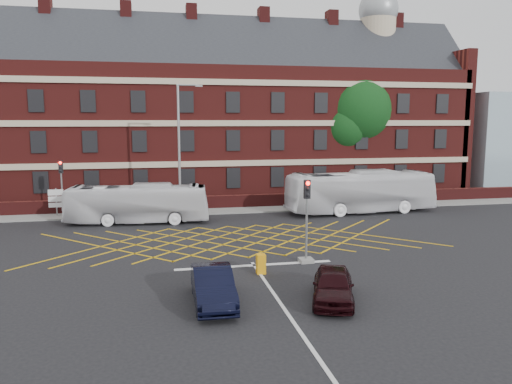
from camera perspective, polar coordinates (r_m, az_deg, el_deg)
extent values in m
plane|color=black|center=(28.72, -1.58, -6.43)|extent=(120.00, 120.00, 0.00)
cube|color=#581816|center=(49.62, -6.01, 6.71)|extent=(50.00, 12.00, 12.00)
cube|color=black|center=(49.83, -6.11, 13.62)|extent=(51.00, 10.61, 10.61)
cube|color=#B7A88C|center=(43.56, -5.25, 7.83)|extent=(50.00, 0.18, 0.50)
cube|color=black|center=(43.61, -5.23, 5.86)|extent=(1.20, 0.14, 1.80)
cube|color=#491313|center=(50.29, -14.60, 18.54)|extent=(1.00, 1.40, 3.20)
cylinder|color=#B7A88C|center=(54.91, 13.69, 16.09)|extent=(3.60, 3.60, 6.00)
sphere|color=gray|center=(55.49, 13.81, 19.56)|extent=(4.00, 4.00, 4.00)
cube|color=#491313|center=(41.20, -4.69, -1.19)|extent=(56.00, 0.50, 1.10)
cube|color=slate|center=(40.31, -4.52, -2.10)|extent=(60.00, 3.00, 0.12)
cube|color=#CC990C|center=(30.63, -2.23, -5.49)|extent=(8.22, 8.22, 0.02)
cube|color=silver|center=(25.40, -0.21, -8.37)|extent=(8.00, 0.30, 0.02)
cube|color=silver|center=(19.42, 3.65, -13.73)|extent=(0.15, 14.00, 0.02)
imported|color=silver|center=(36.37, -13.36, -1.29)|extent=(10.19, 3.29, 2.79)
imported|color=white|center=(40.18, 11.88, 0.03)|extent=(12.12, 3.55, 3.33)
imported|color=black|center=(20.23, -4.94, -10.67)|extent=(1.59, 4.42, 1.45)
imported|color=black|center=(20.63, 8.80, -10.48)|extent=(2.85, 4.29, 1.36)
cylinder|color=black|center=(49.60, 11.10, 3.60)|extent=(0.90, 0.90, 6.82)
sphere|color=black|center=(49.46, 11.26, 9.18)|extent=(7.05, 7.05, 7.05)
sphere|color=black|center=(48.15, 9.91, 7.32)|extent=(4.59, 4.59, 4.59)
sphere|color=black|center=(50.78, 12.44, 7.74)|extent=(4.23, 4.23, 4.23)
cube|color=slate|center=(26.07, 5.74, -7.77)|extent=(0.70, 0.70, 0.20)
cylinder|color=gray|center=(25.67, 5.79, -4.23)|extent=(0.12, 0.12, 3.50)
cube|color=black|center=(25.31, 5.86, 0.31)|extent=(0.30, 0.25, 0.95)
sphere|color=#FF0C05|center=(25.13, 5.96, 0.99)|extent=(0.20, 0.20, 0.20)
cube|color=slate|center=(40.56, -21.15, -2.52)|extent=(0.70, 0.70, 0.20)
cylinder|color=gray|center=(40.30, -21.27, -0.21)|extent=(0.12, 0.12, 3.50)
cube|color=black|center=(40.07, -21.42, 2.69)|extent=(0.30, 0.25, 0.95)
sphere|color=#FF0C05|center=(39.91, -21.48, 3.13)|extent=(0.20, 0.20, 0.20)
cube|color=slate|center=(37.32, -8.61, -2.94)|extent=(1.00, 1.00, 0.20)
cylinder|color=gray|center=(36.70, -8.77, 4.39)|extent=(0.18, 0.18, 9.75)
cylinder|color=gray|center=(36.75, -7.82, 12.02)|extent=(1.60, 0.12, 0.12)
cube|color=gray|center=(36.81, -6.55, 11.96)|extent=(0.50, 0.20, 0.12)
cylinder|color=gray|center=(40.38, -21.84, -1.16)|extent=(0.10, 0.10, 2.20)
cube|color=silver|center=(40.19, -21.92, -0.05)|extent=(1.10, 0.06, 0.45)
cube|color=silver|center=(40.26, -21.89, -0.75)|extent=(1.10, 0.06, 0.40)
cube|color=silver|center=(40.33, -21.85, -1.39)|extent=(1.10, 0.06, 0.35)
cube|color=orange|center=(23.99, 0.57, -8.22)|extent=(0.42, 0.40, 0.94)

